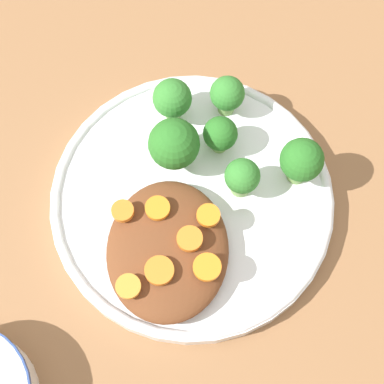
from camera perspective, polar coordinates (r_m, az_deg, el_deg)
The scene contains 16 objects.
ground_plane at distance 0.62m, azimuth 0.00°, elevation -1.13°, with size 4.00×4.00×0.00m, color #8C603D.
plate at distance 0.61m, azimuth 0.00°, elevation -0.73°, with size 0.27×0.27×0.02m.
stew_mound at distance 0.57m, azimuth -2.18°, elevation -5.17°, with size 0.13×0.11×0.03m, color brown.
broccoli_floret_0 at distance 0.61m, azimuth -1.77°, elevation 8.25°, with size 0.04×0.04×0.05m.
broccoli_floret_1 at distance 0.60m, azimuth 2.52°, elevation 5.12°, with size 0.03×0.03×0.04m.
broccoli_floret_2 at distance 0.59m, azimuth 9.70°, elevation 2.73°, with size 0.04×0.04×0.06m.
broccoli_floret_3 at distance 0.58m, azimuth -1.61°, elevation 4.26°, with size 0.05×0.05×0.06m.
broccoli_floret_4 at distance 0.58m, azimuth 4.47°, elevation 1.31°, with size 0.03×0.03×0.05m.
broccoli_floret_5 at distance 0.62m, azimuth 3.15°, elevation 8.63°, with size 0.03×0.03×0.05m.
carrot_slice_0 at distance 0.55m, azimuth -5.69°, elevation -8.35°, with size 0.02×0.02×0.00m, color orange.
carrot_slice_1 at distance 0.57m, azimuth -3.08°, elevation -1.44°, with size 0.02×0.02×0.00m, color orange.
carrot_slice_2 at distance 0.56m, azimuth 1.47°, elevation -2.09°, with size 0.02×0.02×0.01m, color orange.
carrot_slice_3 at distance 0.57m, azimuth -6.18°, elevation -1.69°, with size 0.02×0.02×0.01m, color orange.
carrot_slice_4 at distance 0.55m, azimuth 1.35°, elevation -6.70°, with size 0.02×0.02×0.01m, color orange.
carrot_slice_5 at distance 0.55m, azimuth -2.92°, elevation -6.99°, with size 0.03×0.03×0.01m, color orange.
carrot_slice_6 at distance 0.56m, azimuth -0.34°, elevation -4.18°, with size 0.02×0.02×0.01m, color orange.
Camera 1 is at (0.22, 0.01, 0.58)m, focal length 60.00 mm.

